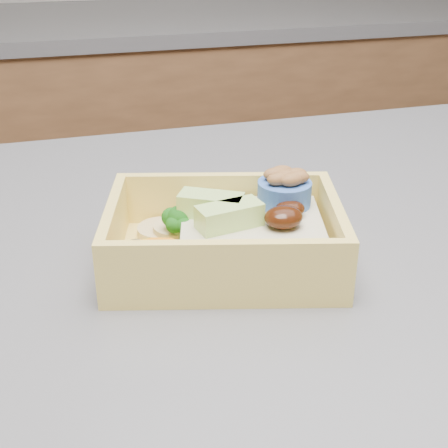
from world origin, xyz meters
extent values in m
cube|color=brown|center=(0.00, 1.20, 0.45)|extent=(3.20, 0.60, 0.90)
cube|color=#3E3E44|center=(0.00, 1.20, 0.92)|extent=(3.20, 0.62, 0.03)
cube|color=#F9DA67|center=(-0.17, 0.00, 0.92)|extent=(0.19, 0.16, 0.01)
cube|color=#F9DA67|center=(-0.16, 0.05, 0.95)|extent=(0.16, 0.05, 0.04)
cube|color=#F9DA67|center=(-0.19, -0.06, 0.95)|extent=(0.16, 0.05, 0.04)
cube|color=#F9DA67|center=(-0.09, -0.02, 0.95)|extent=(0.03, 0.10, 0.04)
cube|color=#F9DA67|center=(-0.25, 0.02, 0.95)|extent=(0.03, 0.10, 0.04)
cube|color=tan|center=(-0.15, -0.01, 0.94)|extent=(0.12, 0.11, 0.03)
ellipsoid|color=black|center=(-0.13, -0.02, 0.96)|extent=(0.03, 0.03, 0.02)
ellipsoid|color=black|center=(-0.12, -0.01, 0.96)|extent=(0.03, 0.02, 0.01)
cube|color=#BEED7C|center=(-0.17, -0.01, 0.96)|extent=(0.05, 0.03, 0.02)
cube|color=#BEED7C|center=(-0.18, 0.01, 0.96)|extent=(0.05, 0.04, 0.02)
cylinder|color=#6F924E|center=(-0.20, 0.02, 0.93)|extent=(0.01, 0.01, 0.01)
sphere|color=#195F15|center=(-0.20, 0.02, 0.95)|extent=(0.02, 0.02, 0.02)
sphere|color=#195F15|center=(-0.19, 0.02, 0.95)|extent=(0.01, 0.01, 0.01)
sphere|color=#195F15|center=(-0.20, 0.02, 0.95)|extent=(0.01, 0.01, 0.01)
sphere|color=#195F15|center=(-0.20, 0.01, 0.95)|extent=(0.01, 0.01, 0.01)
sphere|color=#195F15|center=(-0.20, 0.01, 0.95)|extent=(0.01, 0.01, 0.01)
sphere|color=#195F15|center=(-0.20, 0.03, 0.95)|extent=(0.01, 0.01, 0.01)
cylinder|color=gold|center=(-0.22, -0.02, 0.94)|extent=(0.04, 0.04, 0.02)
cylinder|color=orange|center=(-0.22, -0.01, 0.95)|extent=(0.02, 0.02, 0.00)
cylinder|color=orange|center=(-0.23, -0.02, 0.95)|extent=(0.02, 0.02, 0.00)
cylinder|color=orange|center=(-0.22, -0.02, 0.95)|extent=(0.02, 0.02, 0.00)
cylinder|color=tan|center=(-0.21, 0.04, 0.93)|extent=(0.04, 0.04, 0.01)
cylinder|color=tan|center=(-0.20, 0.03, 0.94)|extent=(0.04, 0.04, 0.01)
ellipsoid|color=silver|center=(-0.18, 0.04, 0.94)|extent=(0.02, 0.02, 0.02)
ellipsoid|color=silver|center=(-0.23, 0.00, 0.94)|extent=(0.02, 0.02, 0.02)
cylinder|color=#3864C1|center=(-0.12, 0.01, 0.96)|extent=(0.04, 0.04, 0.02)
ellipsoid|color=brown|center=(-0.12, 0.01, 0.98)|extent=(0.02, 0.02, 0.01)
ellipsoid|color=brown|center=(-0.11, 0.02, 0.98)|extent=(0.02, 0.02, 0.01)
ellipsoid|color=brown|center=(-0.12, 0.02, 0.98)|extent=(0.02, 0.02, 0.01)
ellipsoid|color=brown|center=(-0.12, 0.01, 0.98)|extent=(0.02, 0.02, 0.01)
ellipsoid|color=brown|center=(-0.13, 0.01, 0.98)|extent=(0.02, 0.02, 0.01)
ellipsoid|color=brown|center=(-0.11, 0.01, 0.98)|extent=(0.02, 0.02, 0.01)
ellipsoid|color=brown|center=(-0.12, 0.02, 0.98)|extent=(0.02, 0.02, 0.01)
camera|label=1|loc=(-0.28, -0.38, 1.15)|focal=50.00mm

